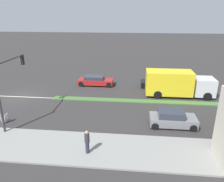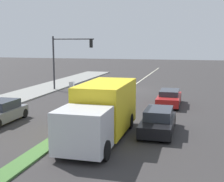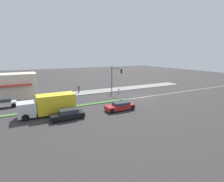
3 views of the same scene
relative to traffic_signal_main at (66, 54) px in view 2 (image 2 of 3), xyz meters
The scene contains 8 objects.
ground_plane 16.91m from the traffic_signal_main, 111.85° to the left, with size 160.00×160.00×0.00m, color #333030.
lane_marking_center 7.75m from the traffic_signal_main, 156.03° to the right, with size 0.16×60.00×0.01m, color beige.
traffic_signal_main is the anchor object (origin of this frame).
warning_aframe_sign 3.61m from the traffic_signal_main, 99.67° to the right, with size 0.45×0.53×0.84m.
delivery_truck 17.24m from the traffic_signal_main, 119.20° to the left, with size 2.44×7.50×2.87m.
suv_grey 13.81m from the traffic_signal_main, 94.81° to the left, with size 1.80×3.83×1.39m.
suv_black 17.48m from the traffic_signal_main, 130.37° to the left, with size 1.75×4.35×1.33m.
hatchback_red 12.67m from the traffic_signal_main, 155.36° to the left, with size 1.77×4.45×1.23m.
Camera 2 is at (-6.84, 33.15, 5.05)m, focal length 50.00 mm.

